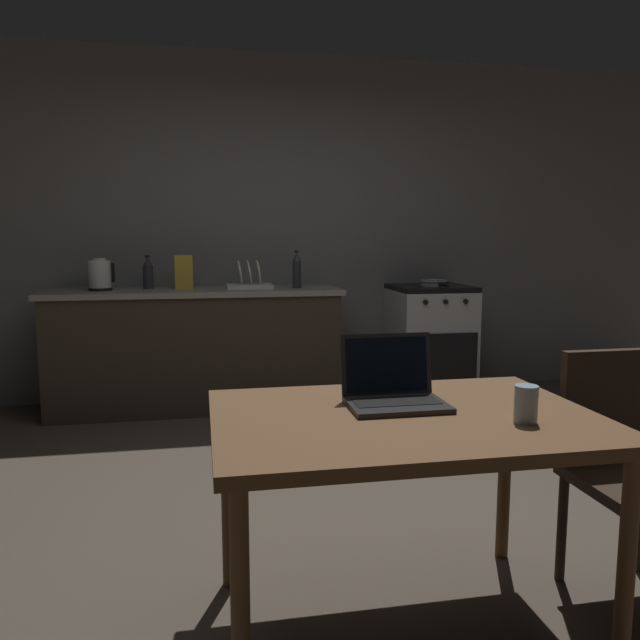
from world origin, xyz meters
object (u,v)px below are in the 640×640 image
(bottle_b, at_px, (148,273))
(electric_kettle, at_px, (100,275))
(stove_oven, at_px, (430,341))
(drinking_glass, at_px, (526,404))
(chair, at_px, (624,458))
(dish_rack, at_px, (249,282))
(bottle, at_px, (297,270))
(dining_table, at_px, (404,436))
(cereal_box, at_px, (184,272))
(frying_pan, at_px, (435,283))
(laptop, at_px, (394,391))

(bottle_b, bearing_deg, electric_kettle, -166.35)
(stove_oven, bearing_deg, drinking_glass, -105.72)
(chair, bearing_deg, bottle_b, 114.15)
(chair, relative_size, bottle_b, 3.48)
(drinking_glass, bearing_deg, bottle_b, 113.34)
(electric_kettle, xyz_separation_m, drinking_glass, (1.67, -3.03, -0.23))
(stove_oven, height_order, dish_rack, dish_rack)
(bottle, height_order, bottle_b, bottle)
(dining_table, height_order, dish_rack, dish_rack)
(electric_kettle, height_order, bottle, bottle)
(dining_table, distance_m, electric_kettle, 3.19)
(drinking_glass, height_order, dish_rack, dish_rack)
(bottle, relative_size, bottle_b, 1.13)
(bottle, distance_m, cereal_box, 0.84)
(chair, xyz_separation_m, cereal_box, (-1.60, 2.82, 0.53))
(cereal_box, bearing_deg, frying_pan, -1.45)
(bottle, bearing_deg, electric_kettle, 178.00)
(drinking_glass, bearing_deg, frying_pan, 73.79)
(laptop, height_order, frying_pan, laptop)
(stove_oven, relative_size, electric_kettle, 3.88)
(dining_table, xyz_separation_m, laptop, (-0.00, 0.11, 0.12))
(chair, height_order, cereal_box, cereal_box)
(cereal_box, xyz_separation_m, bottle_b, (-0.26, 0.06, -0.01))
(frying_pan, xyz_separation_m, bottle_b, (-2.21, 0.11, 0.09))
(stove_oven, distance_m, dish_rack, 1.53)
(chair, height_order, electric_kettle, electric_kettle)
(dining_table, relative_size, bottle, 4.26)
(dining_table, height_order, laptop, laptop)
(dining_table, xyz_separation_m, dish_rack, (-0.27, 2.87, 0.29))
(cereal_box, bearing_deg, stove_oven, -0.67)
(dining_table, bearing_deg, cereal_box, 104.53)
(laptop, bearing_deg, bottle_b, 95.83)
(dining_table, height_order, drinking_glass, drinking_glass)
(drinking_glass, relative_size, bottle_b, 0.45)
(dish_rack, bearing_deg, electric_kettle, 180.00)
(dining_table, bearing_deg, laptop, 90.95)
(laptop, relative_size, electric_kettle, 1.37)
(laptop, distance_m, bottle_b, 3.03)
(bottle, bearing_deg, bottle_b, 173.26)
(stove_oven, bearing_deg, dining_table, -112.36)
(chair, bearing_deg, cereal_box, 110.83)
(drinking_glass, height_order, bottle_b, bottle_b)
(electric_kettle, relative_size, cereal_box, 0.93)
(chair, height_order, bottle, bottle)
(laptop, relative_size, cereal_box, 1.28)
(cereal_box, bearing_deg, bottle_b, 167.15)
(stove_oven, distance_m, frying_pan, 0.48)
(stove_oven, distance_m, electric_kettle, 2.58)
(chair, relative_size, bottle, 3.08)
(laptop, bearing_deg, cereal_box, 91.30)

